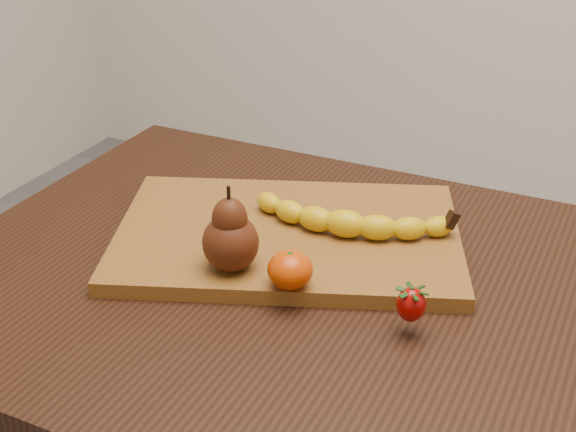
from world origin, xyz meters
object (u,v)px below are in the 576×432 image
at_px(cutting_board, 288,236).
at_px(mandarin, 290,270).
at_px(table, 331,349).
at_px(pear, 230,229).

relative_size(cutting_board, mandarin, 8.48).
relative_size(table, cutting_board, 2.22).
xyz_separation_m(pear, mandarin, (0.08, -0.01, -0.03)).
bearing_deg(mandarin, pear, 174.69).
bearing_deg(mandarin, table, 59.31).
relative_size(table, pear, 9.35).
height_order(table, pear, pear).
xyz_separation_m(cutting_board, mandarin, (0.06, -0.12, 0.03)).
xyz_separation_m(table, pear, (-0.12, -0.05, 0.17)).
height_order(cutting_board, pear, pear).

